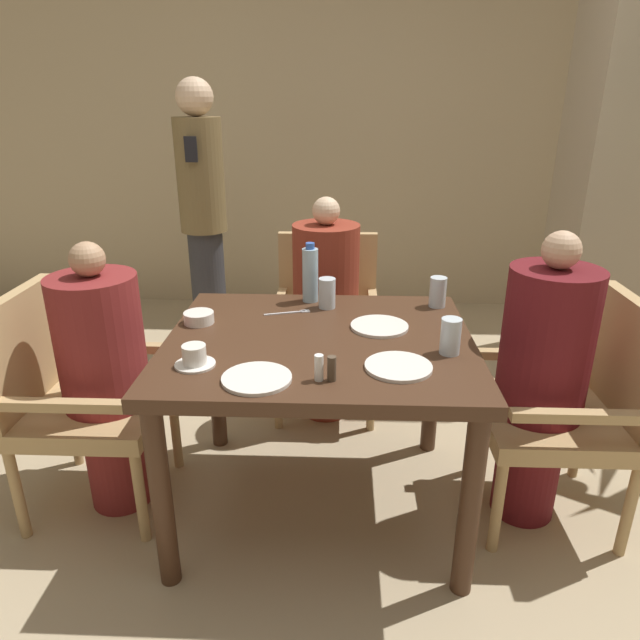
# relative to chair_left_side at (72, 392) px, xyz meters

# --- Properties ---
(ground_plane) EXTENTS (16.00, 16.00, 0.00)m
(ground_plane) POSITION_rel_chair_left_side_xyz_m (0.95, 0.00, -0.49)
(ground_plane) COLOR tan
(wall_back) EXTENTS (8.00, 0.06, 2.80)m
(wall_back) POSITION_rel_chair_left_side_xyz_m (0.95, 2.49, 0.91)
(wall_back) COLOR tan
(wall_back) RESTS_ON ground_plane
(pillar_stone) EXTENTS (0.54, 0.54, 2.70)m
(pillar_stone) POSITION_rel_chair_left_side_xyz_m (2.61, 1.53, 0.86)
(pillar_stone) COLOR tan
(pillar_stone) RESTS_ON ground_plane
(dining_table) EXTENTS (1.11, 0.95, 0.74)m
(dining_table) POSITION_rel_chair_left_side_xyz_m (0.95, 0.00, 0.14)
(dining_table) COLOR #422819
(dining_table) RESTS_ON ground_plane
(chair_left_side) EXTENTS (0.52, 0.52, 0.89)m
(chair_left_side) POSITION_rel_chair_left_side_xyz_m (0.00, 0.00, 0.00)
(chair_left_side) COLOR tan
(chair_left_side) RESTS_ON ground_plane
(diner_in_left_chair) EXTENTS (0.32, 0.32, 1.08)m
(diner_in_left_chair) POSITION_rel_chair_left_side_xyz_m (0.14, 0.00, 0.06)
(diner_in_left_chair) COLOR maroon
(diner_in_left_chair) RESTS_ON ground_plane
(chair_far_side) EXTENTS (0.52, 0.52, 0.89)m
(chair_far_side) POSITION_rel_chair_left_side_xyz_m (0.95, 0.87, 0.00)
(chair_far_side) COLOR tan
(chair_far_side) RESTS_ON ground_plane
(diner_in_far_chair) EXTENTS (0.32, 0.32, 1.12)m
(diner_in_far_chair) POSITION_rel_chair_left_side_xyz_m (0.95, 0.74, 0.08)
(diner_in_far_chair) COLOR maroon
(diner_in_far_chair) RESTS_ON ground_plane
(chair_right_side) EXTENTS (0.52, 0.52, 0.89)m
(chair_right_side) POSITION_rel_chair_left_side_xyz_m (1.91, 0.00, 0.00)
(chair_right_side) COLOR tan
(chair_right_side) RESTS_ON ground_plane
(diner_in_right_chair) EXTENTS (0.32, 0.32, 1.14)m
(diner_in_right_chair) POSITION_rel_chair_left_side_xyz_m (1.77, 0.00, 0.09)
(diner_in_right_chair) COLOR #5B1419
(diner_in_right_chair) RESTS_ON ground_plane
(standing_host) EXTENTS (0.28, 0.32, 1.66)m
(standing_host) POSITION_rel_chair_left_side_xyz_m (0.18, 1.55, 0.40)
(standing_host) COLOR #2D2D33
(standing_host) RESTS_ON ground_plane
(plate_main_left) EXTENTS (0.22, 0.22, 0.01)m
(plate_main_left) POSITION_rel_chair_left_side_xyz_m (1.22, -0.24, 0.25)
(plate_main_left) COLOR white
(plate_main_left) RESTS_ON dining_table
(plate_main_right) EXTENTS (0.22, 0.22, 0.01)m
(plate_main_right) POSITION_rel_chair_left_side_xyz_m (1.18, 0.10, 0.25)
(plate_main_right) COLOR white
(plate_main_right) RESTS_ON dining_table
(plate_dessert_center) EXTENTS (0.22, 0.22, 0.01)m
(plate_dessert_center) POSITION_rel_chair_left_side_xyz_m (0.77, -0.34, 0.25)
(plate_dessert_center) COLOR white
(plate_dessert_center) RESTS_ON dining_table
(teacup_with_saucer) EXTENTS (0.13, 0.13, 0.07)m
(teacup_with_saucer) POSITION_rel_chair_left_side_xyz_m (0.56, -0.25, 0.27)
(teacup_with_saucer) COLOR white
(teacup_with_saucer) RESTS_ON dining_table
(bowl_small) EXTENTS (0.12, 0.12, 0.04)m
(bowl_small) POSITION_rel_chair_left_side_xyz_m (0.48, 0.13, 0.27)
(bowl_small) COLOR white
(bowl_small) RESTS_ON dining_table
(water_bottle) EXTENTS (0.07, 0.07, 0.25)m
(water_bottle) POSITION_rel_chair_left_side_xyz_m (0.90, 0.40, 0.36)
(water_bottle) COLOR #A3C6DB
(water_bottle) RESTS_ON dining_table
(glass_tall_near) EXTENTS (0.07, 0.07, 0.13)m
(glass_tall_near) POSITION_rel_chair_left_side_xyz_m (1.43, 0.35, 0.31)
(glass_tall_near) COLOR silver
(glass_tall_near) RESTS_ON dining_table
(glass_tall_mid) EXTENTS (0.07, 0.07, 0.13)m
(glass_tall_mid) POSITION_rel_chair_left_side_xyz_m (1.40, -0.12, 0.31)
(glass_tall_mid) COLOR silver
(glass_tall_mid) RESTS_ON dining_table
(glass_tall_far) EXTENTS (0.07, 0.07, 0.13)m
(glass_tall_far) POSITION_rel_chair_left_side_xyz_m (0.97, 0.32, 0.31)
(glass_tall_far) COLOR silver
(glass_tall_far) RESTS_ON dining_table
(salt_shaker) EXTENTS (0.03, 0.03, 0.08)m
(salt_shaker) POSITION_rel_chair_left_side_xyz_m (0.97, -0.33, 0.29)
(salt_shaker) COLOR white
(salt_shaker) RESTS_ON dining_table
(pepper_shaker) EXTENTS (0.03, 0.03, 0.08)m
(pepper_shaker) POSITION_rel_chair_left_side_xyz_m (1.00, -0.33, 0.29)
(pepper_shaker) COLOR #4C3D2D
(pepper_shaker) RESTS_ON dining_table
(fork_beside_plate) EXTENTS (0.18, 0.07, 0.00)m
(fork_beside_plate) POSITION_rel_chair_left_side_xyz_m (0.83, 0.25, 0.25)
(fork_beside_plate) COLOR silver
(fork_beside_plate) RESTS_ON dining_table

